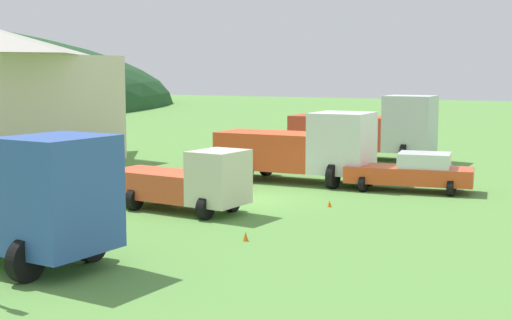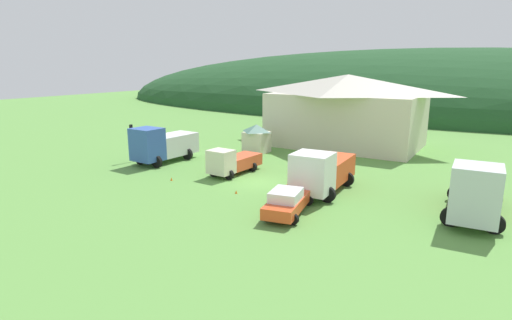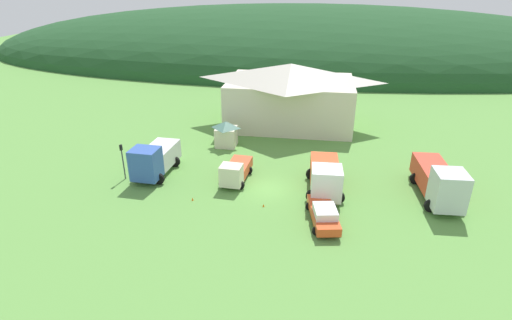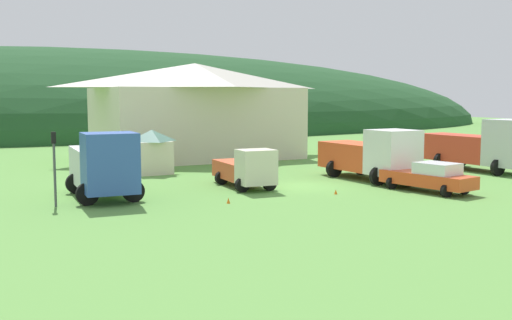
{
  "view_description": "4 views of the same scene",
  "coord_description": "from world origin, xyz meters",
  "px_view_note": "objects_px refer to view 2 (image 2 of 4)",
  "views": [
    {
      "loc": [
        -25.28,
        -13.73,
        5.17
      ],
      "look_at": [
        0.74,
        0.25,
        1.5
      ],
      "focal_mm": 51.2,
      "sensor_mm": 36.0,
      "label": 1
    },
    {
      "loc": [
        15.85,
        -26.68,
        9.04
      ],
      "look_at": [
        -1.54,
        1.94,
        1.26
      ],
      "focal_mm": 28.72,
      "sensor_mm": 36.0,
      "label": 2
    },
    {
      "loc": [
        3.82,
        -32.79,
        17.95
      ],
      "look_at": [
        -1.8,
        4.08,
        0.95
      ],
      "focal_mm": 28.21,
      "sensor_mm": 36.0,
      "label": 3
    },
    {
      "loc": [
        -18.68,
        -29.92,
        5.28
      ],
      "look_at": [
        -2.19,
        1.87,
        1.47
      ],
      "focal_mm": 42.4,
      "sensor_mm": 36.0,
      "label": 4
    }
  ],
  "objects_px": {
    "depot_building": "(347,109)",
    "box_truck_blue": "(162,144)",
    "traffic_light_west": "(132,139)",
    "tow_truck_silver": "(476,189)",
    "play_shed_cream": "(257,138)",
    "heavy_rig_white": "(322,171)",
    "light_truck_cream": "(232,162)",
    "traffic_cone_mid_row": "(236,193)",
    "service_pickup_orange": "(288,201)",
    "traffic_cone_near_pickup": "(172,181)"
  },
  "relations": [
    {
      "from": "box_truck_blue",
      "to": "heavy_rig_white",
      "type": "relative_size",
      "value": 0.93
    },
    {
      "from": "service_pickup_orange",
      "to": "light_truck_cream",
      "type": "bearing_deg",
      "value": -135.61
    },
    {
      "from": "heavy_rig_white",
      "to": "traffic_light_west",
      "type": "bearing_deg",
      "value": -91.29
    },
    {
      "from": "service_pickup_orange",
      "to": "tow_truck_silver",
      "type": "bearing_deg",
      "value": 108.01
    },
    {
      "from": "tow_truck_silver",
      "to": "box_truck_blue",
      "type": "bearing_deg",
      "value": -94.26
    },
    {
      "from": "light_truck_cream",
      "to": "traffic_light_west",
      "type": "height_order",
      "value": "traffic_light_west"
    },
    {
      "from": "heavy_rig_white",
      "to": "traffic_light_west",
      "type": "distance_m",
      "value": 19.19
    },
    {
      "from": "box_truck_blue",
      "to": "light_truck_cream",
      "type": "distance_m",
      "value": 8.14
    },
    {
      "from": "depot_building",
      "to": "heavy_rig_white",
      "type": "distance_m",
      "value": 19.0
    },
    {
      "from": "service_pickup_orange",
      "to": "traffic_light_west",
      "type": "xyz_separation_m",
      "value": [
        -19.08,
        4.88,
        1.41
      ]
    },
    {
      "from": "traffic_cone_mid_row",
      "to": "traffic_light_west",
      "type": "bearing_deg",
      "value": 167.29
    },
    {
      "from": "light_truck_cream",
      "to": "heavy_rig_white",
      "type": "height_order",
      "value": "heavy_rig_white"
    },
    {
      "from": "play_shed_cream",
      "to": "heavy_rig_white",
      "type": "relative_size",
      "value": 0.41
    },
    {
      "from": "depot_building",
      "to": "traffic_cone_near_pickup",
      "type": "height_order",
      "value": "depot_building"
    },
    {
      "from": "traffic_cone_near_pickup",
      "to": "traffic_cone_mid_row",
      "type": "xyz_separation_m",
      "value": [
        6.33,
        -0.11,
        0.0
      ]
    },
    {
      "from": "box_truck_blue",
      "to": "traffic_cone_near_pickup",
      "type": "height_order",
      "value": "box_truck_blue"
    },
    {
      "from": "light_truck_cream",
      "to": "tow_truck_silver",
      "type": "distance_m",
      "value": 18.24
    },
    {
      "from": "light_truck_cream",
      "to": "traffic_cone_near_pickup",
      "type": "height_order",
      "value": "light_truck_cream"
    },
    {
      "from": "depot_building",
      "to": "box_truck_blue",
      "type": "height_order",
      "value": "depot_building"
    },
    {
      "from": "box_truck_blue",
      "to": "traffic_cone_near_pickup",
      "type": "distance_m",
      "value": 6.89
    },
    {
      "from": "box_truck_blue",
      "to": "traffic_light_west",
      "type": "bearing_deg",
      "value": -60.92
    },
    {
      "from": "tow_truck_silver",
      "to": "traffic_light_west",
      "type": "relative_size",
      "value": 2.35
    },
    {
      "from": "traffic_cone_mid_row",
      "to": "heavy_rig_white",
      "type": "bearing_deg",
      "value": 33.5
    },
    {
      "from": "tow_truck_silver",
      "to": "light_truck_cream",
      "type": "bearing_deg",
      "value": -94.4
    },
    {
      "from": "play_shed_cream",
      "to": "traffic_cone_near_pickup",
      "type": "xyz_separation_m",
      "value": [
        -0.22,
        -12.82,
        -1.55
      ]
    },
    {
      "from": "light_truck_cream",
      "to": "traffic_cone_mid_row",
      "type": "height_order",
      "value": "light_truck_cream"
    },
    {
      "from": "depot_building",
      "to": "traffic_cone_mid_row",
      "type": "distance_m",
      "value": 22.07
    },
    {
      "from": "play_shed_cream",
      "to": "tow_truck_silver",
      "type": "height_order",
      "value": "tow_truck_silver"
    },
    {
      "from": "light_truck_cream",
      "to": "traffic_cone_mid_row",
      "type": "bearing_deg",
      "value": 41.79
    },
    {
      "from": "depot_building",
      "to": "traffic_light_west",
      "type": "relative_size",
      "value": 4.79
    },
    {
      "from": "traffic_light_west",
      "to": "heavy_rig_white",
      "type": "bearing_deg",
      "value": 0.71
    },
    {
      "from": "tow_truck_silver",
      "to": "heavy_rig_white",
      "type": "bearing_deg",
      "value": -91.34
    },
    {
      "from": "box_truck_blue",
      "to": "depot_building",
      "type": "bearing_deg",
      "value": 148.56
    },
    {
      "from": "play_shed_cream",
      "to": "traffic_cone_mid_row",
      "type": "height_order",
      "value": "play_shed_cream"
    },
    {
      "from": "depot_building",
      "to": "service_pickup_orange",
      "type": "relative_size",
      "value": 3.08
    },
    {
      "from": "traffic_light_west",
      "to": "traffic_cone_mid_row",
      "type": "distance_m",
      "value": 14.56
    },
    {
      "from": "heavy_rig_white",
      "to": "tow_truck_silver",
      "type": "height_order",
      "value": "tow_truck_silver"
    },
    {
      "from": "depot_building",
      "to": "box_truck_blue",
      "type": "distance_m",
      "value": 21.11
    },
    {
      "from": "box_truck_blue",
      "to": "heavy_rig_white",
      "type": "bearing_deg",
      "value": 89.73
    },
    {
      "from": "tow_truck_silver",
      "to": "traffic_cone_mid_row",
      "type": "relative_size",
      "value": 16.78
    },
    {
      "from": "play_shed_cream",
      "to": "traffic_light_west",
      "type": "height_order",
      "value": "traffic_light_west"
    },
    {
      "from": "light_truck_cream",
      "to": "traffic_light_west",
      "type": "distance_m",
      "value": 10.86
    },
    {
      "from": "depot_building",
      "to": "play_shed_cream",
      "type": "relative_size",
      "value": 5.73
    },
    {
      "from": "depot_building",
      "to": "tow_truck_silver",
      "type": "relative_size",
      "value": 2.04
    },
    {
      "from": "box_truck_blue",
      "to": "traffic_light_west",
      "type": "height_order",
      "value": "traffic_light_west"
    },
    {
      "from": "play_shed_cream",
      "to": "depot_building",
      "type": "bearing_deg",
      "value": 52.69
    },
    {
      "from": "depot_building",
      "to": "box_truck_blue",
      "type": "xyz_separation_m",
      "value": [
        -11.95,
        -17.24,
        -2.39
      ]
    },
    {
      "from": "service_pickup_orange",
      "to": "traffic_light_west",
      "type": "relative_size",
      "value": 1.56
    },
    {
      "from": "depot_building",
      "to": "box_truck_blue",
      "type": "relative_size",
      "value": 2.55
    },
    {
      "from": "depot_building",
      "to": "traffic_cone_near_pickup",
      "type": "relative_size",
      "value": 29.88
    }
  ]
}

